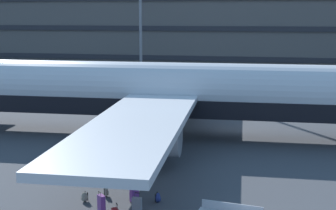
{
  "coord_description": "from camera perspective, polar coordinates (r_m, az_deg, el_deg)",
  "views": [
    {
      "loc": [
        0.91,
        -31.67,
        8.18
      ],
      "look_at": [
        -3.9,
        -5.74,
        3.0
      ],
      "focal_mm": 49.59,
      "sensor_mm": 36.0,
      "label": 1
    }
  ],
  "objects": [
    {
      "name": "backpack_silver",
      "position": [
        21.67,
        -7.6,
        -10.48
      ],
      "size": [
        0.28,
        0.36,
        0.55
      ],
      "color": "gray",
      "rests_on": "ground_plane"
    },
    {
      "name": "suitcase_navy",
      "position": [
        19.87,
        -8.19,
        -11.95
      ],
      "size": [
        0.42,
        0.43,
        0.99
      ],
      "color": "#72388C",
      "rests_on": "ground_plane"
    },
    {
      "name": "ground_plane",
      "position": [
        32.72,
        8.6,
        -3.49
      ],
      "size": [
        600.0,
        600.0,
        0.0
      ],
      "primitive_type": "plane",
      "color": "#424449"
    },
    {
      "name": "backpack_black",
      "position": [
        21.25,
        -10.22,
        -11.08
      ],
      "size": [
        0.36,
        0.33,
        0.5
      ],
      "color": "gray",
      "rests_on": "ground_plane"
    },
    {
      "name": "suitcase_scuffed",
      "position": [
        19.55,
        -3.84,
        -12.3
      ],
      "size": [
        0.4,
        0.24,
        0.98
      ],
      "color": "gray",
      "rests_on": "ground_plane"
    },
    {
      "name": "suitcase_teal",
      "position": [
        20.88,
        -4.17,
        -10.82
      ],
      "size": [
        0.41,
        0.42,
        0.95
      ],
      "color": "#72388C",
      "rests_on": "ground_plane"
    },
    {
      "name": "terminal_structure",
      "position": [
        74.57,
        10.0,
        11.02
      ],
      "size": [
        151.41,
        19.64,
        16.56
      ],
      "color": "#605B56",
      "rests_on": "ground_plane"
    },
    {
      "name": "backpack_upright",
      "position": [
        20.86,
        -1.23,
        -11.33
      ],
      "size": [
        0.28,
        0.34,
        0.5
      ],
      "color": "navy",
      "rests_on": "ground_plane"
    },
    {
      "name": "airliner",
      "position": [
        31.0,
        0.99,
        1.6
      ],
      "size": [
        41.97,
        33.98,
        10.44
      ],
      "color": "silver",
      "rests_on": "ground_plane"
    }
  ]
}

